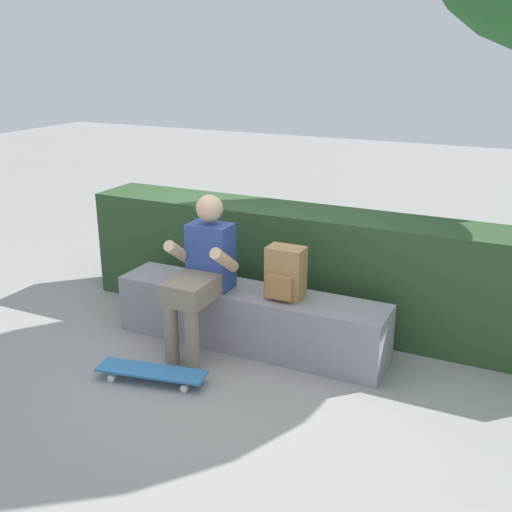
{
  "coord_description": "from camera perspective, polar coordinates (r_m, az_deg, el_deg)",
  "views": [
    {
      "loc": [
        1.99,
        -3.69,
        2.28
      ],
      "look_at": [
        0.01,
        0.38,
        0.74
      ],
      "focal_mm": 42.86,
      "sensor_mm": 36.0,
      "label": 1
    }
  ],
  "objects": [
    {
      "name": "skateboard_near_person",
      "position": [
        4.53,
        -9.74,
        -10.59
      ],
      "size": [
        0.82,
        0.35,
        0.09
      ],
      "color": "teal",
      "rests_on": "ground"
    },
    {
      "name": "hedge_row",
      "position": [
        5.26,
        6.48,
        -1.17
      ],
      "size": [
        4.41,
        0.56,
        0.98
      ],
      "color": "#2A4727",
      "rests_on": "ground"
    },
    {
      "name": "ground_plane",
      "position": [
        4.77,
        -2.16,
        -9.69
      ],
      "size": [
        24.0,
        24.0,
        0.0
      ],
      "primitive_type": "plane",
      "color": "gray"
    },
    {
      "name": "person_skater",
      "position": [
        4.69,
        -5.12,
        -1.29
      ],
      "size": [
        0.49,
        0.62,
        1.23
      ],
      "color": "#2D4793",
      "rests_on": "ground"
    },
    {
      "name": "bench_main",
      "position": [
        4.9,
        -0.61,
        -5.8
      ],
      "size": [
        2.22,
        0.44,
        0.48
      ],
      "color": "gray",
      "rests_on": "ground"
    },
    {
      "name": "backpack_on_bench",
      "position": [
        4.6,
        2.75,
        -1.65
      ],
      "size": [
        0.28,
        0.23,
        0.4
      ],
      "color": "#A37A47",
      "rests_on": "bench_main"
    }
  ]
}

